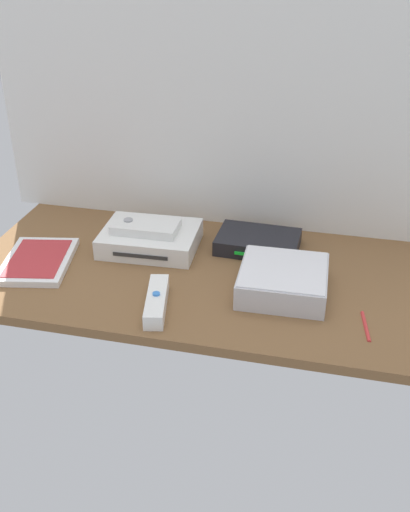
# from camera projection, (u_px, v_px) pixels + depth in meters

# --- Properties ---
(ground_plane) EXTENTS (1.00, 0.48, 0.02)m
(ground_plane) POSITION_uv_depth(u_px,v_px,m) (205.00, 277.00, 1.25)
(ground_plane) COLOR brown
(ground_plane) RESTS_ON ground
(back_wall) EXTENTS (1.10, 0.01, 0.64)m
(back_wall) POSITION_uv_depth(u_px,v_px,m) (231.00, 90.00, 1.29)
(back_wall) COLOR white
(back_wall) RESTS_ON ground
(game_console) EXTENTS (0.22, 0.17, 0.04)m
(game_console) POSITION_uv_depth(u_px,v_px,m) (150.00, 239.00, 1.33)
(game_console) COLOR white
(game_console) RESTS_ON ground_plane
(mini_computer) EXTENTS (0.17, 0.17, 0.05)m
(mini_computer) POSITION_uv_depth(u_px,v_px,m) (283.00, 280.00, 1.17)
(mini_computer) COLOR silver
(mini_computer) RESTS_ON ground_plane
(game_case) EXTENTS (0.17, 0.21, 0.02)m
(game_case) POSITION_uv_depth(u_px,v_px,m) (38.00, 261.00, 1.27)
(game_case) COLOR white
(game_case) RESTS_ON ground_plane
(network_router) EXTENTS (0.18, 0.13, 0.03)m
(network_router) POSITION_uv_depth(u_px,v_px,m) (258.00, 242.00, 1.33)
(network_router) COLOR black
(network_router) RESTS_ON ground_plane
(remote_wand) EXTENTS (0.07, 0.15, 0.03)m
(remote_wand) POSITION_uv_depth(u_px,v_px,m) (157.00, 301.00, 1.12)
(remote_wand) COLOR white
(remote_wand) RESTS_ON ground_plane
(remote_classic_pad) EXTENTS (0.15, 0.08, 0.02)m
(remote_classic_pad) POSITION_uv_depth(u_px,v_px,m) (146.00, 226.00, 1.31)
(remote_classic_pad) COLOR white
(remote_classic_pad) RESTS_ON game_console
(stylus_pen) EXTENTS (0.02, 0.09, 0.01)m
(stylus_pen) POSITION_uv_depth(u_px,v_px,m) (366.00, 325.00, 1.08)
(stylus_pen) COLOR red
(stylus_pen) RESTS_ON ground_plane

